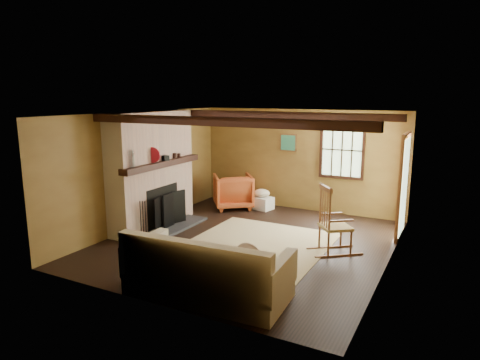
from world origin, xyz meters
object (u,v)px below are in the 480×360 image
Objects in this scene: laundry_basket at (262,203)px; armchair at (233,191)px; fireplace at (153,175)px; rocking_chair at (333,224)px; sofa at (206,275)px.

laundry_basket is 0.76m from armchair.
fireplace reaches higher than laundry_basket.
rocking_chair is at bearing -41.63° from laundry_basket.
sofa is 2.52× the size of armchair.
rocking_chair is at bearing 63.60° from sofa.
fireplace is 4.80× the size of laundry_basket.
laundry_basket is at bearing 102.36° from sofa.
fireplace is at bearing 137.06° from sofa.
sofa is at bearing -74.50° from laundry_basket.
fireplace reaches higher than armchair.
armchair is at bearing 69.50° from fireplace.
fireplace is at bearing 32.30° from armchair.
rocking_chair is at bearing 3.31° from fireplace.
laundry_basket is (-2.32, 2.06, -0.36)m from rocking_chair.
armchair is at bearing 19.57° from rocking_chair.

